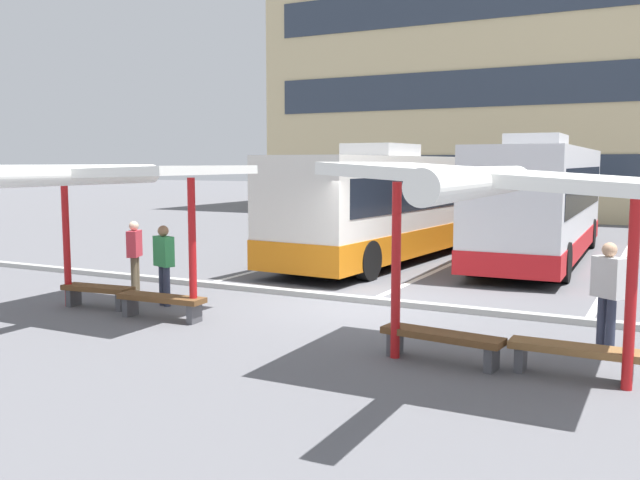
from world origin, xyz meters
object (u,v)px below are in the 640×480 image
(waiting_passenger_2, at_px, (608,288))
(waiting_passenger_0, at_px, (135,251))
(bench_2, at_px, (442,340))
(waiting_shelter_0, at_px, (113,176))
(coach_bus_0, at_px, (403,205))
(coach_bus_1, at_px, (542,202))
(waiting_shelter_1, at_px, (503,182))
(bench_3, at_px, (573,354))
(bench_1, at_px, (161,301))
(bench_0, at_px, (98,292))
(waiting_passenger_1, at_px, (164,260))

(waiting_passenger_2, bearing_deg, waiting_passenger_0, 177.26)
(bench_2, bearing_deg, waiting_shelter_0, 179.05)
(coach_bus_0, xyz_separation_m, bench_2, (4.58, -10.64, -1.25))
(coach_bus_1, height_order, waiting_passenger_0, coach_bus_1)
(waiting_shelter_1, xyz_separation_m, bench_2, (-0.90, 0.37, -2.31))
(coach_bus_1, bearing_deg, bench_3, -78.31)
(bench_1, bearing_deg, waiting_passenger_2, 11.02)
(coach_bus_0, height_order, bench_1, coach_bus_0)
(bench_0, bearing_deg, bench_1, -6.22)
(waiting_shelter_0, relative_size, waiting_passenger_0, 3.00)
(waiting_shelter_0, height_order, bench_2, waiting_shelter_0)
(coach_bus_1, distance_m, waiting_shelter_1, 12.12)
(waiting_shelter_1, xyz_separation_m, bench_3, (0.90, 0.48, -2.32))
(coach_bus_1, distance_m, bench_0, 13.06)
(bench_0, xyz_separation_m, bench_2, (7.28, -0.50, 0.01))
(waiting_shelter_1, distance_m, bench_2, 2.51)
(waiting_shelter_0, distance_m, waiting_shelter_1, 7.29)
(bench_0, relative_size, bench_1, 0.88)
(bench_3, height_order, waiting_passenger_2, waiting_passenger_2)
(coach_bus_0, bearing_deg, waiting_shelter_1, -63.53)
(coach_bus_0, distance_m, waiting_passenger_1, 9.51)
(coach_bus_1, relative_size, bench_3, 6.48)
(coach_bus_0, distance_m, bench_2, 11.66)
(coach_bus_0, relative_size, bench_1, 7.10)
(coach_bus_1, xyz_separation_m, waiting_shelter_0, (-5.79, -11.52, 0.92))
(waiting_passenger_0, relative_size, waiting_passenger_1, 0.97)
(waiting_shelter_0, bearing_deg, bench_3, 0.04)
(coach_bus_0, bearing_deg, bench_1, -94.93)
(bench_2, relative_size, waiting_passenger_0, 1.16)
(waiting_shelter_0, bearing_deg, coach_bus_0, 80.35)
(coach_bus_0, distance_m, waiting_passenger_2, 11.11)
(bench_1, height_order, waiting_shelter_1, waiting_shelter_1)
(coach_bus_0, relative_size, waiting_shelter_1, 2.43)
(waiting_shelter_0, xyz_separation_m, waiting_passenger_1, (0.14, 1.19, -1.71))
(coach_bus_0, height_order, bench_3, coach_bus_0)
(bench_2, relative_size, bench_3, 1.10)
(bench_0, distance_m, waiting_shelter_1, 8.54)
(waiting_passenger_0, bearing_deg, bench_3, -12.45)
(coach_bus_0, height_order, coach_bus_1, coach_bus_1)
(coach_bus_1, xyz_separation_m, bench_1, (-4.89, -11.33, -1.40))
(bench_0, bearing_deg, waiting_shelter_1, -6.04)
(coach_bus_0, bearing_deg, waiting_passenger_2, -53.12)
(waiting_shelter_0, height_order, waiting_passenger_2, waiting_shelter_0)
(waiting_shelter_0, height_order, bench_1, waiting_shelter_0)
(waiting_shelter_0, xyz_separation_m, waiting_shelter_1, (7.28, -0.47, -0.00))
(bench_1, bearing_deg, coach_bus_1, 66.64)
(bench_2, bearing_deg, waiting_shelter_1, -22.20)
(bench_0, height_order, bench_1, same)
(bench_1, bearing_deg, coach_bus_0, 85.07)
(bench_0, distance_m, bench_3, 9.08)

